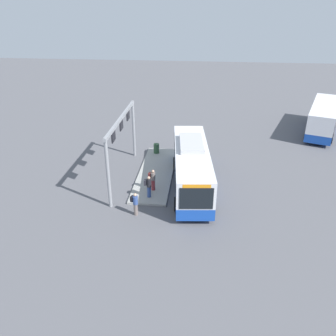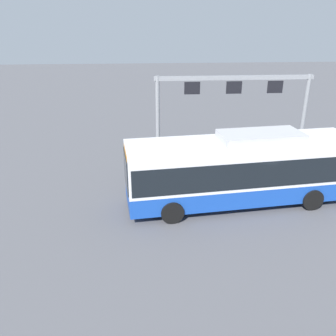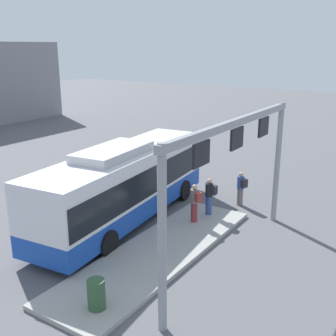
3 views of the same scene
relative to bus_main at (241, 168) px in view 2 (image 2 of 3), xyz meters
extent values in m
plane|color=#56565B|center=(0.01, 0.00, -1.81)|extent=(120.00, 120.00, 0.00)
cube|color=#9E9E99|center=(-1.79, -2.99, -1.73)|extent=(10.00, 2.80, 0.16)
cube|color=#1947AD|center=(0.01, 0.00, -1.04)|extent=(10.72, 3.55, 0.85)
cube|color=silver|center=(0.01, 0.00, 0.34)|extent=(10.72, 3.55, 1.90)
cube|color=black|center=(0.01, 0.00, 0.14)|extent=(10.52, 3.57, 1.20)
cube|color=black|center=(5.26, 0.53, 0.24)|extent=(0.25, 2.12, 1.50)
cube|color=#B7B7BC|center=(-0.78, -0.08, 1.47)|extent=(3.84, 2.11, 0.36)
cube|color=orange|center=(5.19, 0.53, 1.09)|extent=(0.30, 1.75, 0.28)
cylinder|color=black|center=(3.33, 1.54, -1.31)|extent=(1.03, 0.40, 1.00)
cylinder|color=black|center=(3.57, -0.84, -1.31)|extent=(1.03, 0.40, 1.00)
cylinder|color=black|center=(-3.16, 0.89, -1.31)|extent=(1.03, 0.40, 1.00)
cylinder|color=black|center=(-2.92, -1.50, -1.31)|extent=(1.03, 0.40, 1.00)
cylinder|color=slate|center=(4.40, -3.51, -1.39)|extent=(0.37, 0.37, 0.85)
cylinder|color=#334C8C|center=(4.40, -3.51, -0.66)|extent=(0.45, 0.45, 0.60)
sphere|color=tan|center=(4.40, -3.51, -0.25)|extent=(0.22, 0.22, 0.22)
cube|color=#26262D|center=(4.29, -3.74, -0.63)|extent=(0.33, 0.28, 0.40)
cylinder|color=maroon|center=(1.18, -2.79, -1.23)|extent=(0.36, 0.36, 0.85)
cylinder|color=slate|center=(1.18, -2.79, -0.50)|extent=(0.43, 0.43, 0.60)
sphere|color=tan|center=(1.18, -2.79, -0.09)|extent=(0.22, 0.22, 0.22)
cube|color=maroon|center=(1.10, -3.04, -0.47)|extent=(0.32, 0.26, 0.40)
cylinder|color=#334C8C|center=(2.24, -2.94, -1.23)|extent=(0.29, 0.29, 0.85)
cylinder|color=black|center=(2.24, -2.94, -0.50)|extent=(0.35, 0.35, 0.60)
sphere|color=tan|center=(2.24, -2.94, -0.09)|extent=(0.22, 0.22, 0.22)
cube|color=#26262D|center=(2.25, -3.20, -0.47)|extent=(0.29, 0.19, 0.40)
cylinder|color=gray|center=(-5.26, -5.48, 0.79)|extent=(0.24, 0.24, 5.20)
cylinder|color=gray|center=(3.56, -5.48, 0.79)|extent=(0.24, 0.24, 5.20)
cube|color=gray|center=(-0.85, -5.48, 3.24)|extent=(9.22, 0.20, 0.24)
cube|color=black|center=(-3.28, -5.48, 2.69)|extent=(0.90, 0.08, 0.70)
cube|color=black|center=(-0.85, -5.48, 2.69)|extent=(0.90, 0.08, 0.70)
cube|color=black|center=(1.57, -5.48, 2.69)|extent=(0.90, 0.08, 0.70)
cylinder|color=#2D5133|center=(-5.70, -3.49, -1.20)|extent=(0.52, 0.52, 0.90)
camera|label=1|loc=(23.46, 0.71, 11.33)|focal=36.56mm
camera|label=2|loc=(4.54, 14.63, 6.24)|focal=37.72mm
camera|label=3|loc=(-13.20, -10.82, 5.59)|focal=44.27mm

